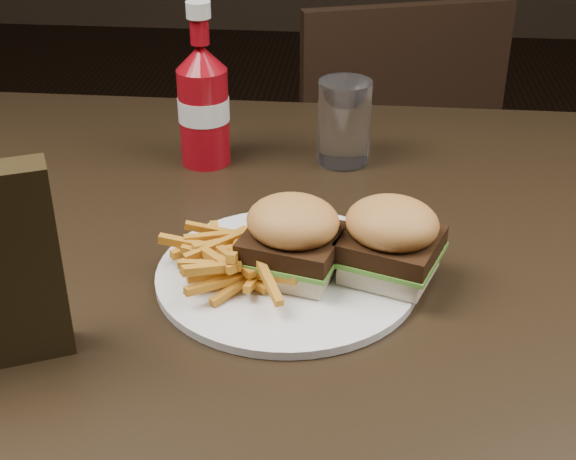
# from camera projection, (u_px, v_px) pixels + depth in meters

# --- Properties ---
(dining_table) EXTENTS (1.20, 0.80, 0.04)m
(dining_table) POSITION_uv_depth(u_px,v_px,m) (280.00, 246.00, 0.89)
(dining_table) COLOR black
(dining_table) RESTS_ON ground
(chair_far) EXTENTS (0.50, 0.50, 0.04)m
(chair_far) POSITION_uv_depth(u_px,v_px,m) (366.00, 185.00, 1.70)
(chair_far) COLOR black
(chair_far) RESTS_ON ground
(plate) EXTENTS (0.26, 0.26, 0.01)m
(plate) POSITION_uv_depth(u_px,v_px,m) (287.00, 274.00, 0.79)
(plate) COLOR white
(plate) RESTS_ON dining_table
(sandwich_half_a) EXTENTS (0.10, 0.09, 0.02)m
(sandwich_half_a) POSITION_uv_depth(u_px,v_px,m) (293.00, 263.00, 0.78)
(sandwich_half_a) COLOR beige
(sandwich_half_a) RESTS_ON plate
(sandwich_half_b) EXTENTS (0.10, 0.10, 0.02)m
(sandwich_half_b) POSITION_uv_depth(u_px,v_px,m) (389.00, 265.00, 0.78)
(sandwich_half_b) COLOR beige
(sandwich_half_b) RESTS_ON plate
(fries_pile) EXTENTS (0.11, 0.11, 0.04)m
(fries_pile) POSITION_uv_depth(u_px,v_px,m) (239.00, 253.00, 0.78)
(fries_pile) COLOR #C38821
(fries_pile) RESTS_ON plate
(ketchup_bottle) EXTENTS (0.07, 0.07, 0.13)m
(ketchup_bottle) POSITION_uv_depth(u_px,v_px,m) (204.00, 118.00, 1.01)
(ketchup_bottle) COLOR maroon
(ketchup_bottle) RESTS_ON dining_table
(tumbler) EXTENTS (0.08, 0.08, 0.11)m
(tumbler) POSITION_uv_depth(u_px,v_px,m) (344.00, 122.00, 1.01)
(tumbler) COLOR white
(tumbler) RESTS_ON dining_table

